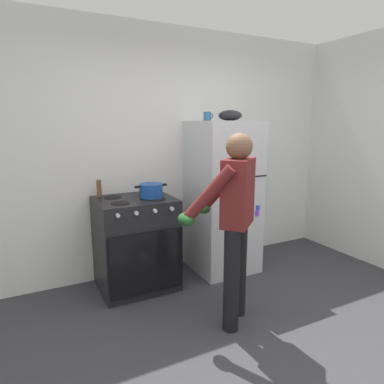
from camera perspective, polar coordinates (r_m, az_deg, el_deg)
ground at (r=2.79m, az=14.39°, el=-25.69°), size 8.00×8.00×0.00m
kitchen_wall_back at (r=3.91m, az=-3.89°, el=6.71°), size 6.00×0.10×2.70m
refrigerator at (r=3.87m, az=5.13°, el=-0.85°), size 0.68×0.72×1.70m
stove_range at (r=3.55m, az=-9.34°, el=-8.55°), size 0.76×0.67×0.94m
person_cook at (r=2.78m, az=6.87°, el=-3.61°), size 0.66×0.69×1.60m
red_pot at (r=3.42m, az=-6.88°, el=0.25°), size 0.33×0.23×0.14m
coffee_mug at (r=3.74m, az=2.60°, el=12.58°), size 0.11×0.08×0.10m
pepper_mill at (r=3.53m, az=-15.34°, el=0.56°), size 0.05×0.05×0.17m
mixing_bowl at (r=3.83m, az=6.42°, el=12.65°), size 0.26×0.26×0.12m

